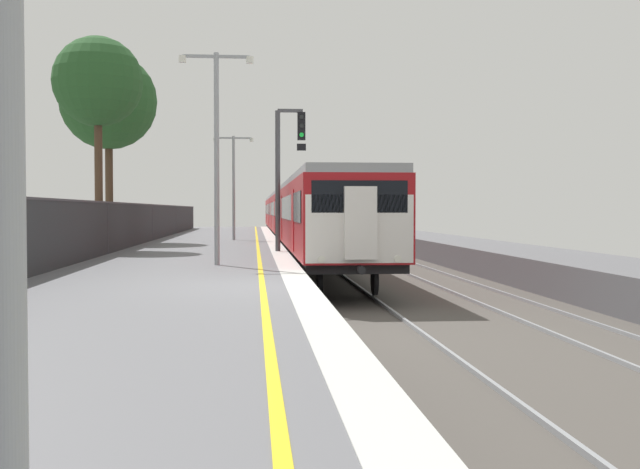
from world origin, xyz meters
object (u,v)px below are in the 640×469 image
at_px(commuter_train_at_platform, 295,214).
at_px(background_tree_left, 97,86).
at_px(platform_lamp_mid, 217,140).
at_px(platform_lamp_far, 234,178).
at_px(signal_gantry, 285,163).
at_px(background_tree_centre, 109,105).

relative_size(commuter_train_at_platform, background_tree_left, 7.68).
xyz_separation_m(platform_lamp_mid, platform_lamp_far, (-0.00, 18.06, -0.28)).
relative_size(platform_lamp_far, background_tree_left, 0.64).
bearing_deg(platform_lamp_far, signal_gantry, -79.27).
relative_size(commuter_train_at_platform, platform_lamp_mid, 10.80).
bearing_deg(background_tree_centre, background_tree_left, -83.19).
xyz_separation_m(signal_gantry, platform_lamp_mid, (-2.12, -6.84, 0.18)).
bearing_deg(platform_lamp_mid, commuter_train_at_platform, 82.79).
distance_m(commuter_train_at_platform, signal_gantry, 21.77).
height_order(commuter_train_at_platform, background_tree_centre, background_tree_centre).
bearing_deg(signal_gantry, background_tree_left, 161.90).
height_order(platform_lamp_mid, platform_lamp_far, platform_lamp_mid).
bearing_deg(background_tree_left, signal_gantry, -18.10).
distance_m(signal_gantry, background_tree_centre, 12.58).
height_order(commuter_train_at_platform, background_tree_left, background_tree_left).
bearing_deg(background_tree_left, platform_lamp_far, 61.13).
height_order(commuter_train_at_platform, signal_gantry, signal_gantry).
xyz_separation_m(platform_lamp_mid, background_tree_centre, (-5.75, 16.11, 3.03)).
relative_size(commuter_train_at_platform, platform_lamp_far, 11.91).
relative_size(signal_gantry, platform_lamp_far, 0.99).
bearing_deg(signal_gantry, platform_lamp_mid, -107.24).
bearing_deg(background_tree_left, commuter_train_at_platform, 66.22).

